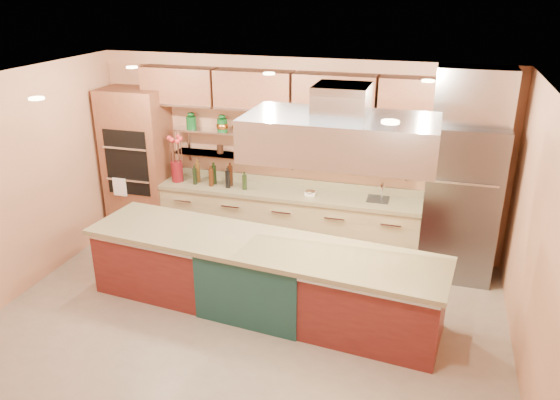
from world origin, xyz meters
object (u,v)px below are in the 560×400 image
(flower_vase, at_px, (177,171))
(refrigerator, at_px, (461,203))
(island, at_px, (261,276))
(kitchen_scale, at_px, (310,192))
(copper_kettle, at_px, (238,127))
(green_canister, at_px, (256,128))

(flower_vase, bearing_deg, refrigerator, -0.14)
(refrigerator, relative_size, island, 0.49)
(kitchen_scale, bearing_deg, copper_kettle, 175.70)
(green_canister, bearing_deg, refrigerator, -4.51)
(refrigerator, height_order, flower_vase, refrigerator)
(island, xyz_separation_m, copper_kettle, (-0.94, 1.82, 1.34))
(refrigerator, bearing_deg, kitchen_scale, 179.72)
(refrigerator, xyz_separation_m, flower_vase, (-4.13, 0.01, 0.04))
(flower_vase, bearing_deg, kitchen_scale, 0.00)
(refrigerator, xyz_separation_m, kitchen_scale, (-2.04, 0.01, -0.08))
(flower_vase, distance_m, green_canister, 1.42)
(flower_vase, xyz_separation_m, kitchen_scale, (2.09, 0.00, -0.12))
(island, distance_m, flower_vase, 2.54)
(copper_kettle, height_order, green_canister, green_canister)
(flower_vase, relative_size, copper_kettle, 1.75)
(kitchen_scale, xyz_separation_m, green_canister, (-0.88, 0.22, 0.82))
(island, relative_size, kitchen_scale, 29.24)
(refrigerator, height_order, green_canister, refrigerator)
(green_canister, bearing_deg, kitchen_scale, -14.11)
(island, xyz_separation_m, green_canister, (-0.65, 1.82, 1.35))
(flower_vase, xyz_separation_m, copper_kettle, (0.93, 0.22, 0.70))
(flower_vase, height_order, kitchen_scale, flower_vase)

